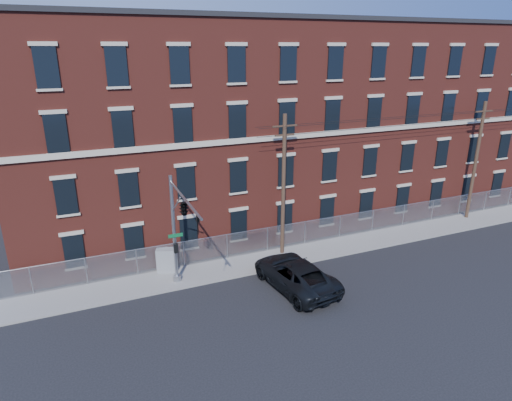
{
  "coord_description": "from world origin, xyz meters",
  "views": [
    {
      "loc": [
        -11.05,
        -20.43,
        14.28
      ],
      "look_at": [
        -0.74,
        4.0,
        5.0
      ],
      "focal_mm": 30.96,
      "sensor_mm": 36.0,
      "label": 1
    }
  ],
  "objects_px": {
    "traffic_signal_mast": "(181,216)",
    "utility_pole_near": "(284,184)",
    "utility_cabinet": "(167,260)",
    "pickup_truck": "(295,274)"
  },
  "relations": [
    {
      "from": "pickup_truck",
      "to": "utility_cabinet",
      "type": "xyz_separation_m",
      "value": [
        -6.97,
        4.94,
        0.03
      ]
    },
    {
      "from": "traffic_signal_mast",
      "to": "utility_pole_near",
      "type": "xyz_separation_m",
      "value": [
        8.0,
        3.42,
        -0.05
      ]
    },
    {
      "from": "pickup_truck",
      "to": "utility_cabinet",
      "type": "distance_m",
      "value": 8.55
    },
    {
      "from": "utility_pole_near",
      "to": "utility_cabinet",
      "type": "xyz_separation_m",
      "value": [
        -8.3,
        0.4,
        -4.41
      ]
    },
    {
      "from": "traffic_signal_mast",
      "to": "pickup_truck",
      "type": "xyz_separation_m",
      "value": [
        6.67,
        -1.12,
        -4.48
      ]
    },
    {
      "from": "traffic_signal_mast",
      "to": "utility_pole_near",
      "type": "distance_m",
      "value": 8.7
    },
    {
      "from": "traffic_signal_mast",
      "to": "utility_cabinet",
      "type": "xyz_separation_m",
      "value": [
        -0.3,
        3.82,
        -4.46
      ]
    },
    {
      "from": "utility_cabinet",
      "to": "pickup_truck",
      "type": "bearing_deg",
      "value": -15.13
    },
    {
      "from": "utility_pole_near",
      "to": "traffic_signal_mast",
      "type": "bearing_deg",
      "value": -156.86
    },
    {
      "from": "utility_pole_near",
      "to": "pickup_truck",
      "type": "xyz_separation_m",
      "value": [
        -1.33,
        -4.54,
        -4.43
      ]
    }
  ]
}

